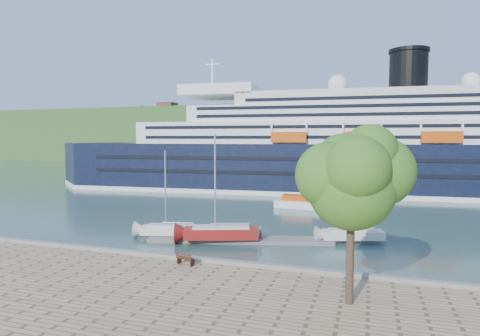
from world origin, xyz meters
name	(u,v)px	position (x,y,z in m)	size (l,w,h in m)	color
ground	(171,269)	(0.00, 0.00, 0.00)	(400.00, 400.00, 0.00)	#2C4E46
far_hillside	(333,135)	(0.00, 145.00, 12.00)	(400.00, 50.00, 24.00)	#305522
quay_coping	(170,256)	(0.00, -0.20, 1.15)	(220.00, 0.50, 0.30)	slate
cruise_ship	(337,123)	(8.86, 52.31, 13.62)	(121.27, 17.66, 27.23)	black
park_bench	(186,258)	(1.96, -1.39, 1.50)	(1.55, 0.64, 0.99)	#482514
promenade_tree	(351,208)	(14.22, -4.93, 6.63)	(6.80, 6.80, 11.26)	#2D631A
floating_pontoon	(240,240)	(2.63, 10.03, 0.21)	(18.97, 2.32, 0.42)	gray
sailboat_white_near	(170,197)	(-4.82, 8.96, 4.46)	(6.90, 1.92, 8.91)	silver
sailboat_red	(221,192)	(1.01, 8.73, 5.31)	(8.22, 2.28, 10.62)	maroon
sailboat_white_far	(354,201)	(13.70, 12.98, 4.36)	(6.75, 1.88, 8.72)	silver
tender_launch	(298,201)	(4.86, 31.89, 0.98)	(7.12, 2.44, 1.97)	#C7490B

